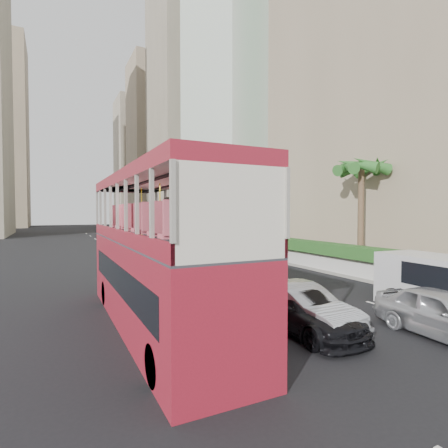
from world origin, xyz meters
TOP-DOWN VIEW (x-y plane):
  - ground_plane at (0.00, 0.00)m, footprint 200.00×200.00m
  - double_decker_bus at (-6.00, 0.00)m, footprint 2.50×11.00m
  - car_silver_lane_a at (-1.93, -2.35)m, footprint 1.98×4.55m
  - car_silver_lane_b at (1.40, -5.04)m, footprint 2.14×4.51m
  - car_black at (-1.98, -2.55)m, footprint 1.92×4.72m
  - van_asset at (1.41, 13.71)m, footprint 3.08×5.25m
  - minibus_near at (1.20, 11.02)m, footprint 3.42×7.15m
  - minibus_far at (4.54, 14.03)m, footprint 3.10×6.21m
  - panel_van_far at (4.36, 22.71)m, footprint 2.59×5.36m
  - sidewalk at (9.00, 25.00)m, footprint 6.00×120.00m
  - kerb_wall at (6.20, 14.00)m, footprint 0.30×44.00m
  - hedge at (6.20, 14.00)m, footprint 1.10×44.00m
  - palm_tree at (7.80, 4.00)m, footprint 0.36×0.36m
  - shell_station at (10.00, 23.00)m, footprint 6.50×8.00m
  - tower_stripe at (18.00, 34.00)m, footprint 16.00×18.00m
  - tower_mid at (18.00, 58.00)m, footprint 16.00×16.00m
  - tower_far_a at (17.00, 82.00)m, footprint 14.00×14.00m
  - tower_far_b at (17.00, 104.00)m, footprint 14.00×14.00m

SIDE VIEW (x-z plane):
  - ground_plane at x=0.00m, z-range 0.00..0.00m
  - car_silver_lane_a at x=-1.93m, z-range -0.73..0.73m
  - car_silver_lane_b at x=1.40m, z-range -0.74..0.74m
  - car_black at x=-1.98m, z-range -0.68..0.68m
  - van_asset at x=1.41m, z-range -0.69..0.69m
  - sidewalk at x=9.00m, z-range 0.00..0.18m
  - kerb_wall at x=6.20m, z-range 0.18..1.18m
  - panel_van_far at x=4.36m, z-range 0.00..2.07m
  - minibus_far at x=4.54m, z-range 0.00..2.63m
  - minibus_near at x=1.20m, z-range 0.00..3.04m
  - hedge at x=6.20m, z-range 1.18..1.88m
  - double_decker_bus at x=-6.00m, z-range 0.00..5.06m
  - shell_station at x=10.00m, z-range 0.00..5.50m
  - palm_tree at x=7.80m, z-range 0.18..6.58m
  - tower_far_b at x=17.00m, z-range 0.00..40.00m
  - tower_far_a at x=17.00m, z-range 0.00..44.00m
  - tower_mid at x=18.00m, z-range 0.00..50.00m
  - tower_stripe at x=18.00m, z-range 0.00..58.00m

